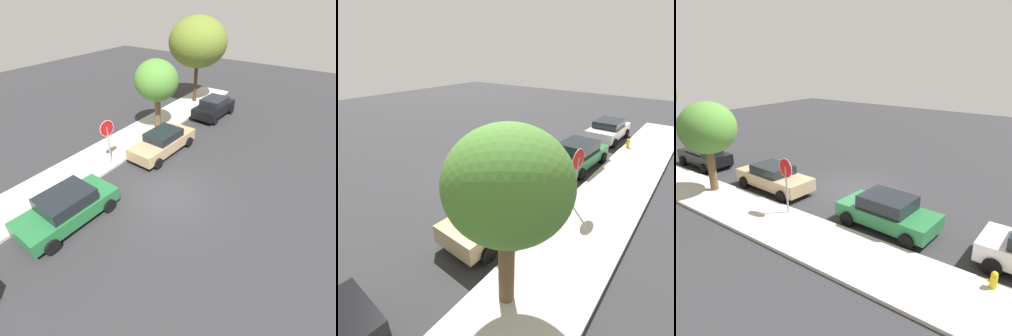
{
  "view_description": "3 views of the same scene",
  "coord_description": "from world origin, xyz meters",
  "views": [
    {
      "loc": [
        -8.16,
        -5.46,
        8.34
      ],
      "look_at": [
        0.7,
        0.59,
        1.02
      ],
      "focal_mm": 28.0,
      "sensor_mm": 36.0,
      "label": 1
    },
    {
      "loc": [
        9.47,
        7.74,
        6.17
      ],
      "look_at": [
        0.27,
        0.72,
        0.83
      ],
      "focal_mm": 28.0,
      "sensor_mm": 36.0,
      "label": 2
    },
    {
      "loc": [
        -9.74,
        13.69,
        6.89
      ],
      "look_at": [
        0.03,
        0.61,
        1.34
      ],
      "focal_mm": 35.0,
      "sensor_mm": 36.0,
      "label": 3
    }
  ],
  "objects": [
    {
      "name": "parked_car_tan",
      "position": [
        3.21,
        2.67,
        0.73
      ],
      "size": [
        4.66,
        2.12,
        1.41
      ],
      "color": "tan",
      "rests_on": "ground_plane"
    },
    {
      "name": "parked_car_green",
      "position": [
        -3.8,
        2.67,
        0.75
      ],
      "size": [
        4.31,
        2.28,
        1.46
      ],
      "color": "#236B38",
      "rests_on": "ground_plane"
    },
    {
      "name": "parked_car_black",
      "position": [
        10.0,
        2.61,
        0.76
      ],
      "size": [
        3.98,
        2.12,
        1.48
      ],
      "color": "black",
      "rests_on": "ground_plane"
    },
    {
      "name": "stop_sign",
      "position": [
        0.44,
        4.34,
        1.89
      ],
      "size": [
        0.88,
        0.12,
        2.71
      ],
      "color": "gray",
      "rests_on": "ground_plane"
    },
    {
      "name": "sidewalk_curb",
      "position": [
        0.0,
        5.33,
        0.07
      ],
      "size": [
        32.0,
        2.88,
        0.14
      ],
      "primitive_type": "cube",
      "color": "beige",
      "rests_on": "ground_plane"
    },
    {
      "name": "street_tree_mid_block",
      "position": [
        5.51,
        4.77,
        3.46
      ],
      "size": [
        2.88,
        2.88,
        4.83
      ],
      "color": "brown",
      "rests_on": "ground_plane"
    },
    {
      "name": "street_tree_near_corner",
      "position": [
        11.93,
        5.39,
        4.88
      ],
      "size": [
        4.65,
        4.65,
        6.8
      ],
      "color": "#422D1E",
      "rests_on": "ground_plane"
    },
    {
      "name": "ground_plane",
      "position": [
        0.0,
        0.0,
        0.0
      ],
      "size": [
        60.0,
        60.0,
        0.0
      ],
      "primitive_type": "plane",
      "color": "#2D2D30"
    }
  ]
}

